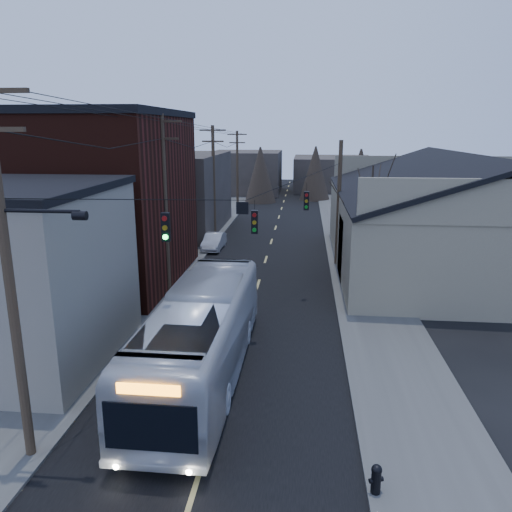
# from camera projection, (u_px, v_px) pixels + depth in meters

# --- Properties ---
(road_surface) EXTENTS (9.00, 110.00, 0.02)m
(road_surface) POSITION_uv_depth(u_px,v_px,m) (270.00, 247.00, 40.01)
(road_surface) COLOR black
(road_surface) RESTS_ON ground
(sidewalk_left) EXTENTS (4.00, 110.00, 0.12)m
(sidewalk_left) POSITION_uv_depth(u_px,v_px,m) (190.00, 245.00, 40.61)
(sidewalk_left) COLOR #474744
(sidewalk_left) RESTS_ON ground
(sidewalk_right) EXTENTS (4.00, 110.00, 0.12)m
(sidewalk_right) POSITION_uv_depth(u_px,v_px,m) (352.00, 248.00, 39.38)
(sidewalk_right) COLOR #474744
(sidewalk_right) RESTS_ON ground
(building_clapboard) EXTENTS (8.00, 8.00, 7.00)m
(building_clapboard) POSITION_uv_depth(u_px,v_px,m) (6.00, 277.00, 19.75)
(building_clapboard) COLOR slate
(building_clapboard) RESTS_ON ground
(building_brick) EXTENTS (10.00, 12.00, 10.00)m
(building_brick) POSITION_uv_depth(u_px,v_px,m) (93.00, 201.00, 30.08)
(building_brick) COLOR black
(building_brick) RESTS_ON ground
(building_left_far) EXTENTS (9.00, 14.00, 7.00)m
(building_left_far) POSITION_uv_depth(u_px,v_px,m) (172.00, 193.00, 45.83)
(building_left_far) COLOR #36302B
(building_left_far) RESTS_ON ground
(warehouse) EXTENTS (16.16, 20.60, 7.73)m
(warehouse) POSITION_uv_depth(u_px,v_px,m) (459.00, 229.00, 33.30)
(warehouse) COLOR #7E725C
(warehouse) RESTS_ON ground
(building_far_left) EXTENTS (10.00, 12.00, 6.00)m
(building_far_left) POSITION_uv_depth(u_px,v_px,m) (246.00, 172.00, 73.58)
(building_far_left) COLOR #36302B
(building_far_left) RESTS_ON ground
(building_far_right) EXTENTS (12.00, 14.00, 5.00)m
(building_far_right) POSITION_uv_depth(u_px,v_px,m) (333.00, 173.00, 77.30)
(building_far_right) COLOR #36302B
(building_far_right) RESTS_ON ground
(bare_tree) EXTENTS (0.40, 0.40, 7.20)m
(bare_tree) POSITION_uv_depth(u_px,v_px,m) (370.00, 229.00, 28.86)
(bare_tree) COLOR black
(bare_tree) RESTS_ON ground
(utility_lines) EXTENTS (11.24, 45.28, 10.50)m
(utility_lines) POSITION_uv_depth(u_px,v_px,m) (218.00, 194.00, 33.43)
(utility_lines) COLOR #382B1E
(utility_lines) RESTS_ON ground
(bus) EXTENTS (3.03, 12.31, 3.42)m
(bus) POSITION_uv_depth(u_px,v_px,m) (201.00, 335.00, 18.65)
(bus) COLOR silver
(bus) RESTS_ON ground
(parked_car) EXTENTS (1.45, 3.93, 1.28)m
(parked_car) POSITION_uv_depth(u_px,v_px,m) (214.00, 241.00, 39.08)
(parked_car) COLOR #A8AAB0
(parked_car) RESTS_ON ground
(fire_hydrant) EXTENTS (0.40, 0.28, 0.81)m
(fire_hydrant) POSITION_uv_depth(u_px,v_px,m) (376.00, 478.00, 12.74)
(fire_hydrant) COLOR black
(fire_hydrant) RESTS_ON sidewalk_right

